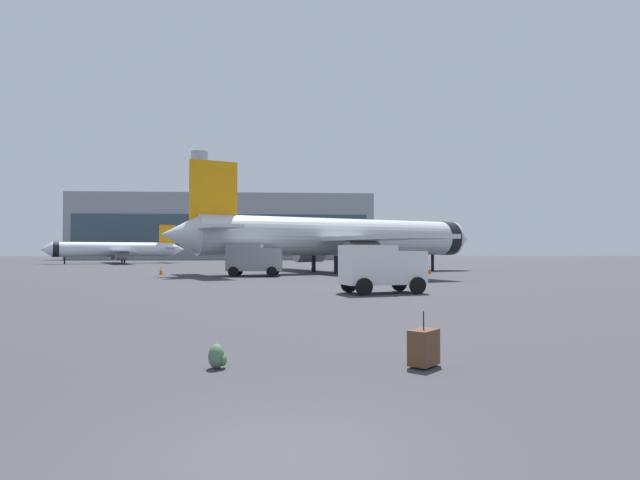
{
  "coord_description": "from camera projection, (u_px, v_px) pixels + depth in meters",
  "views": [
    {
      "loc": [
        0.08,
        -5.81,
        2.32
      ],
      "look_at": [
        2.31,
        28.51,
        3.0
      ],
      "focal_mm": 29.15,
      "sensor_mm": 36.0,
      "label": 1
    }
  ],
  "objects": [
    {
      "name": "ground_plane",
      "position": [
        279.0,
        459.0,
        5.75
      ],
      "size": [
        400.0,
        400.0,
        0.0
      ],
      "primitive_type": "plane",
      "color": "#38383D"
    },
    {
      "name": "airplane_at_gate",
      "position": [
        340.0,
        237.0,
        53.49
      ],
      "size": [
        33.94,
        31.18,
        10.5
      ],
      "color": "silver",
      "rests_on": "ground"
    },
    {
      "name": "airplane_taxiing",
      "position": [
        116.0,
        250.0,
        91.42
      ],
      "size": [
        22.55,
        20.73,
        7.0
      ],
      "color": "silver",
      "rests_on": "ground"
    },
    {
      "name": "service_truck",
      "position": [
        254.0,
        258.0,
        46.28
      ],
      "size": [
        4.97,
        2.87,
        2.9
      ],
      "color": "gray",
      "rests_on": "ground"
    },
    {
      "name": "cargo_van",
      "position": [
        381.0,
        266.0,
        27.97
      ],
      "size": [
        4.77,
        3.26,
        2.6
      ],
      "color": "white",
      "rests_on": "ground"
    },
    {
      "name": "safety_cone_near",
      "position": [
        415.0,
        267.0,
        59.66
      ],
      "size": [
        0.44,
        0.44,
        0.7
      ],
      "color": "#F2590C",
      "rests_on": "ground"
    },
    {
      "name": "safety_cone_mid",
      "position": [
        312.0,
        269.0,
        56.56
      ],
      "size": [
        0.44,
        0.44,
        0.61
      ],
      "color": "#F2590C",
      "rests_on": "ground"
    },
    {
      "name": "safety_cone_far",
      "position": [
        430.0,
        270.0,
        51.08
      ],
      "size": [
        0.44,
        0.44,
        0.8
      ],
      "color": "#F2590C",
      "rests_on": "ground"
    },
    {
      "name": "safety_cone_outer",
      "position": [
        161.0,
        271.0,
        49.4
      ],
      "size": [
        0.44,
        0.44,
        0.77
      ],
      "color": "#F2590C",
      "rests_on": "ground"
    },
    {
      "name": "rolling_suitcase",
      "position": [
        424.0,
        347.0,
        10.3
      ],
      "size": [
        0.73,
        0.74,
        1.1
      ],
      "color": "brown",
      "rests_on": "ground"
    },
    {
      "name": "traveller_backpack",
      "position": [
        217.0,
        357.0,
        10.16
      ],
      "size": [
        0.36,
        0.4,
        0.48
      ],
      "color": "#476B4C",
      "rests_on": "ground"
    },
    {
      "name": "terminal_building",
      "position": [
        226.0,
        227.0,
        138.3
      ],
      "size": [
        75.79,
        21.69,
        28.63
      ],
      "color": "gray",
      "rests_on": "ground"
    }
  ]
}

